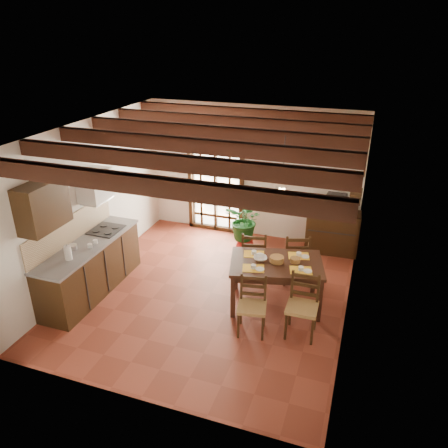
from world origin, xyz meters
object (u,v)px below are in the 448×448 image
at_px(dining_table, 276,268).
at_px(sideboard, 332,232).
at_px(chair_far_right, 295,266).
at_px(chair_near_right, 301,317).
at_px(chair_far_left, 254,264).
at_px(kitchen_counter, 91,267).
at_px(crt_tv, 336,203).
at_px(pendant_lamp, 282,183).
at_px(chair_near_left, 252,316).
at_px(potted_plant, 245,222).

relative_size(dining_table, sideboard, 1.61).
relative_size(dining_table, chair_far_right, 1.70).
distance_m(chair_near_right, chair_far_left, 1.66).
distance_m(kitchen_counter, chair_near_right, 3.61).
xyz_separation_m(sideboard, crt_tv, (-0.00, -0.01, 0.62)).
height_order(chair_far_right, pendant_lamp, pendant_lamp).
bearing_deg(chair_near_left, potted_plant, 97.97).
xyz_separation_m(chair_far_right, sideboard, (0.49, 1.37, 0.13)).
bearing_deg(kitchen_counter, pendant_lamp, 13.66).
bearing_deg(chair_near_left, crt_tv, 63.85).
distance_m(kitchen_counter, potted_plant, 3.16).
height_order(chair_near_right, crt_tv, crt_tv).
xyz_separation_m(chair_near_left, chair_near_right, (0.71, 0.18, 0.02)).
distance_m(chair_far_right, pendant_lamp, 1.92).
relative_size(chair_far_left, potted_plant, 0.44).
relative_size(dining_table, crt_tv, 4.12).
bearing_deg(potted_plant, chair_near_right, -56.70).
bearing_deg(chair_near_left, sideboard, 63.88).
bearing_deg(chair_near_right, chair_far_left, 129.33).
height_order(dining_table, chair_far_right, chair_far_right).
relative_size(sideboard, pendant_lamp, 1.21).
bearing_deg(crt_tv, kitchen_counter, -140.06).
bearing_deg(chair_far_left, sideboard, -140.04).
relative_size(kitchen_counter, chair_near_right, 2.33).
relative_size(chair_near_left, crt_tv, 2.26).
relative_size(chair_far_left, crt_tv, 2.46).
height_order(potted_plant, pendant_lamp, pendant_lamp).
bearing_deg(dining_table, pendant_lamp, 75.59).
bearing_deg(chair_far_right, kitchen_counter, 5.08).
height_order(chair_near_right, sideboard, chair_near_right).
xyz_separation_m(dining_table, sideboard, (0.66, 2.18, -0.25)).
relative_size(chair_near_left, chair_far_right, 0.93).
bearing_deg(chair_near_right, kitchen_counter, 178.98).
xyz_separation_m(chair_far_left, chair_far_right, (0.71, 0.18, -0.00)).
bearing_deg(sideboard, chair_far_left, -130.54).
distance_m(dining_table, sideboard, 2.29).
xyz_separation_m(chair_near_left, sideboard, (0.83, 2.99, 0.15)).
bearing_deg(chair_near_right, dining_table, 129.41).
bearing_deg(pendant_lamp, chair_near_left, -100.33).
bearing_deg(chair_far_right, chair_near_right, 85.32).
relative_size(chair_near_left, chair_near_right, 0.93).
xyz_separation_m(chair_far_left, potted_plant, (-0.50, 1.14, 0.26)).
distance_m(chair_near_left, sideboard, 3.11).
xyz_separation_m(sideboard, pendant_lamp, (-0.66, -2.08, 1.64)).
xyz_separation_m(chair_near_right, sideboard, (0.12, 2.81, 0.13)).
relative_size(kitchen_counter, dining_table, 1.37).
bearing_deg(potted_plant, chair_near_left, -71.37).
distance_m(dining_table, chair_near_right, 0.92).
relative_size(chair_far_right, crt_tv, 2.42).
bearing_deg(chair_far_right, dining_table, 59.10).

